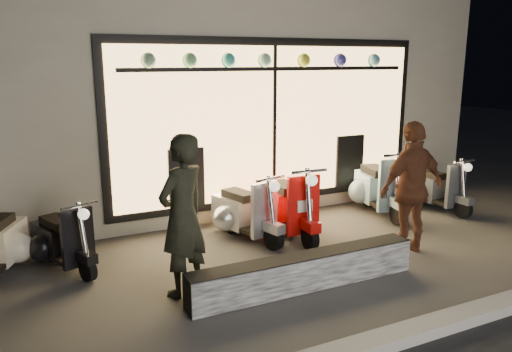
{
  "coord_description": "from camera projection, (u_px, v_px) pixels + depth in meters",
  "views": [
    {
      "loc": [
        -2.95,
        -5.13,
        2.54
      ],
      "look_at": [
        -0.17,
        0.6,
        1.05
      ],
      "focal_mm": 35.0,
      "sensor_mm": 36.0,
      "label": 1
    }
  ],
  "objects": [
    {
      "name": "shop_building",
      "position": [
        170.0,
        82.0,
        10.22
      ],
      "size": [
        10.2,
        6.23,
        4.2
      ],
      "color": "beige",
      "rests_on": "ground"
    },
    {
      "name": "scooter_black",
      "position": [
        60.0,
        239.0,
        6.22
      ],
      "size": [
        0.69,
        1.22,
        0.89
      ],
      "rotation": [
        0.0,
        0.0,
        0.37
      ],
      "color": "black",
      "rests_on": "ground"
    },
    {
      "name": "scooter_grey",
      "position": [
        432.0,
        187.0,
        8.69
      ],
      "size": [
        0.46,
        1.29,
        0.92
      ],
      "rotation": [
        0.0,
        0.0,
        0.07
      ],
      "color": "black",
      "rests_on": "ground"
    },
    {
      "name": "ground",
      "position": [
        288.0,
        265.0,
        6.33
      ],
      "size": [
        40.0,
        40.0,
        0.0
      ],
      "primitive_type": "plane",
      "color": "#383533",
      "rests_on": "ground"
    },
    {
      "name": "woman",
      "position": [
        412.0,
        188.0,
        6.56
      ],
      "size": [
        1.06,
        0.49,
        1.78
      ],
      "primitive_type": "imported",
      "rotation": [
        0.0,
        0.0,
        3.19
      ],
      "color": "#5B301C",
      "rests_on": "ground"
    },
    {
      "name": "scooter_silver",
      "position": [
        241.0,
        211.0,
        7.26
      ],
      "size": [
        0.66,
        1.36,
        0.97
      ],
      "rotation": [
        0.0,
        0.0,
        0.25
      ],
      "color": "black",
      "rests_on": "ground"
    },
    {
      "name": "kerb",
      "position": [
        396.0,
        338.0,
        4.56
      ],
      "size": [
        40.0,
        0.25,
        0.12
      ],
      "primitive_type": "cube",
      "color": "slate",
      "rests_on": "ground"
    },
    {
      "name": "scooter_red",
      "position": [
        286.0,
        205.0,
        7.43
      ],
      "size": [
        0.52,
        1.48,
        1.06
      ],
      "rotation": [
        0.0,
        0.0,
        -0.06
      ],
      "color": "black",
      "rests_on": "ground"
    },
    {
      "name": "scooter_blue",
      "position": [
        376.0,
        186.0,
        8.5
      ],
      "size": [
        0.71,
        1.51,
        1.08
      ],
      "rotation": [
        0.0,
        0.0,
        -0.23
      ],
      "color": "black",
      "rests_on": "ground"
    },
    {
      "name": "man",
      "position": [
        183.0,
        216.0,
        5.39
      ],
      "size": [
        0.78,
        0.7,
        1.79
      ],
      "primitive_type": "imported",
      "rotation": [
        0.0,
        0.0,
        3.67
      ],
      "color": "black",
      "rests_on": "ground"
    },
    {
      "name": "graffiti_barrier",
      "position": [
        305.0,
        271.0,
        5.64
      ],
      "size": [
        2.79,
        0.28,
        0.4
      ],
      "primitive_type": "cube",
      "color": "black",
      "rests_on": "ground"
    }
  ]
}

